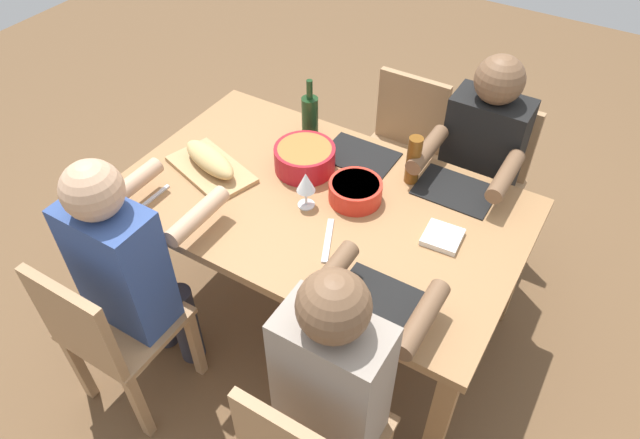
# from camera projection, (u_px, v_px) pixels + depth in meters

# --- Properties ---
(ground_plane) EXTENTS (8.00, 8.00, 0.00)m
(ground_plane) POSITION_uv_depth(u_px,v_px,m) (320.00, 310.00, 2.88)
(ground_plane) COLOR brown
(dining_table) EXTENTS (1.65, 1.00, 0.74)m
(dining_table) POSITION_uv_depth(u_px,v_px,m) (320.00, 215.00, 2.43)
(dining_table) COLOR #9E7044
(dining_table) RESTS_ON ground_plane
(chair_far_right) EXTENTS (0.40, 0.40, 0.85)m
(chair_far_right) POSITION_uv_depth(u_px,v_px,m) (108.00, 332.00, 2.21)
(chair_far_right) COLOR #A87F56
(chair_far_right) RESTS_ON ground_plane
(diner_far_right) EXTENTS (0.41, 0.53, 1.20)m
(diner_far_right) POSITION_uv_depth(u_px,v_px,m) (129.00, 264.00, 2.18)
(diner_far_right) COLOR #2D2D38
(diner_far_right) RESTS_ON ground_plane
(chair_near_center) EXTENTS (0.40, 0.40, 0.85)m
(chair_near_center) POSITION_uv_depth(u_px,v_px,m) (400.00, 147.00, 3.06)
(chair_near_center) COLOR #A87F56
(chair_near_center) RESTS_ON ground_plane
(diner_far_left) EXTENTS (0.41, 0.53, 1.20)m
(diner_far_left) POSITION_uv_depth(u_px,v_px,m) (338.00, 374.00, 1.84)
(diner_far_left) COLOR #2D2D38
(diner_far_left) RESTS_ON ground_plane
(chair_near_left) EXTENTS (0.40, 0.40, 0.85)m
(chair_near_left) POSITION_uv_depth(u_px,v_px,m) (483.00, 176.00, 2.89)
(chair_near_left) COLOR #A87F56
(chair_near_left) RESTS_ON ground_plane
(diner_near_left) EXTENTS (0.41, 0.53, 1.20)m
(diner_near_left) POSITION_uv_depth(u_px,v_px,m) (478.00, 161.00, 2.63)
(diner_near_left) COLOR #2D2D38
(diner_near_left) RESTS_ON ground_plane
(serving_bowl_fruit) EXTENTS (0.26, 0.26, 0.11)m
(serving_bowl_fruit) POSITION_uv_depth(u_px,v_px,m) (305.00, 157.00, 2.48)
(serving_bowl_fruit) COLOR #B21923
(serving_bowl_fruit) RESTS_ON dining_table
(serving_bowl_salad) EXTENTS (0.22, 0.22, 0.09)m
(serving_bowl_salad) POSITION_uv_depth(u_px,v_px,m) (355.00, 190.00, 2.34)
(serving_bowl_salad) COLOR red
(serving_bowl_salad) RESTS_ON dining_table
(cutting_board) EXTENTS (0.45, 0.33, 0.02)m
(cutting_board) POSITION_uv_depth(u_px,v_px,m) (211.00, 169.00, 2.50)
(cutting_board) COLOR tan
(cutting_board) RESTS_ON dining_table
(bread_loaf) EXTENTS (0.34, 0.20, 0.09)m
(bread_loaf) POSITION_uv_depth(u_px,v_px,m) (210.00, 159.00, 2.46)
(bread_loaf) COLOR tan
(bread_loaf) RESTS_ON cutting_board
(wine_bottle) EXTENTS (0.08, 0.08, 0.29)m
(wine_bottle) POSITION_uv_depth(u_px,v_px,m) (310.00, 116.00, 2.62)
(wine_bottle) COLOR #193819
(wine_bottle) RESTS_ON dining_table
(beer_bottle) EXTENTS (0.06, 0.06, 0.22)m
(beer_bottle) POSITION_uv_depth(u_px,v_px,m) (413.00, 160.00, 2.39)
(beer_bottle) COLOR brown
(beer_bottle) RESTS_ON dining_table
(wine_glass) EXTENTS (0.08, 0.08, 0.17)m
(wine_glass) POSITION_uv_depth(u_px,v_px,m) (306.00, 184.00, 2.27)
(wine_glass) COLOR silver
(wine_glass) RESTS_ON dining_table
(fork_far_right) EXTENTS (0.02, 0.17, 0.01)m
(fork_far_right) POSITION_uv_depth(u_px,v_px,m) (154.00, 197.00, 2.38)
(fork_far_right) COLOR silver
(fork_far_right) RESTS_ON dining_table
(placemat_near_center) EXTENTS (0.32, 0.23, 0.01)m
(placemat_near_center) POSITION_uv_depth(u_px,v_px,m) (359.00, 156.00, 2.58)
(placemat_near_center) COLOR black
(placemat_near_center) RESTS_ON dining_table
(placemat_far_left) EXTENTS (0.32, 0.23, 0.01)m
(placemat_far_left) POSITION_uv_depth(u_px,v_px,m) (381.00, 302.00, 1.99)
(placemat_far_left) COLOR black
(placemat_far_left) RESTS_ON dining_table
(placemat_near_left) EXTENTS (0.32, 0.23, 0.01)m
(placemat_near_left) POSITION_uv_depth(u_px,v_px,m) (455.00, 190.00, 2.41)
(placemat_near_left) COLOR black
(placemat_near_left) RESTS_ON dining_table
(carving_knife) EXTENTS (0.12, 0.22, 0.01)m
(carving_knife) POSITION_uv_depth(u_px,v_px,m) (328.00, 240.00, 2.20)
(carving_knife) COLOR silver
(carving_knife) RESTS_ON dining_table
(napkin_stack) EXTENTS (0.15, 0.15, 0.02)m
(napkin_stack) POSITION_uv_depth(u_px,v_px,m) (442.00, 237.00, 2.20)
(napkin_stack) COLOR white
(napkin_stack) RESTS_ON dining_table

